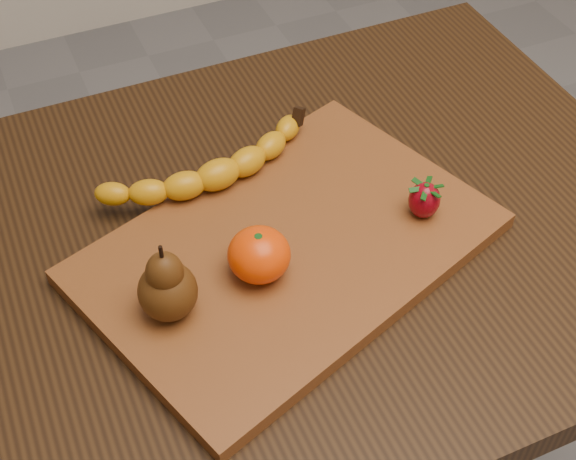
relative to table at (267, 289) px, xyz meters
name	(u,v)px	position (x,y,z in m)	size (l,w,h in m)	color
table	(267,289)	(0.00, 0.00, 0.00)	(1.00, 0.70, 0.76)	black
cutting_board	(288,248)	(0.01, -0.04, 0.11)	(0.45, 0.30, 0.02)	brown
banana	(218,175)	(-0.03, 0.08, 0.14)	(0.24, 0.06, 0.04)	orange
pear	(166,280)	(-0.14, -0.08, 0.17)	(0.06, 0.06, 0.10)	#4C280C
mandarin	(259,255)	(-0.03, -0.07, 0.15)	(0.07, 0.07, 0.06)	#F43E02
strawberry	(424,199)	(0.18, -0.06, 0.14)	(0.04, 0.04, 0.05)	maroon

